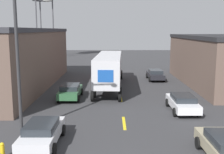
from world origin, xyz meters
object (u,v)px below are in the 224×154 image
object	(u,v)px
semi_truck	(111,67)
parked_car_left_near	(43,132)
parked_car_left_far	(71,91)
street_lamp	(23,56)
parked_car_right_far	(156,74)
parked_car_right_mid	(184,102)
fire_hydrant	(3,150)

from	to	relation	value
semi_truck	parked_car_left_near	distance (m)	16.47
parked_car_left_far	street_lamp	world-z (taller)	street_lamp
parked_car_left_far	parked_car_right_far	size ratio (longest dim) A/B	1.00
parked_car_left_far	parked_car_right_far	world-z (taller)	same
parked_car_right_mid	parked_car_left_near	bearing A→B (deg)	-145.25
parked_car_left_far	fire_hydrant	bearing A→B (deg)	-97.35
parked_car_left_near	parked_car_right_far	size ratio (longest dim) A/B	1.00
parked_car_right_far	street_lamp	size ratio (longest dim) A/B	0.54
semi_truck	fire_hydrant	bearing A→B (deg)	-104.12
parked_car_right_far	fire_hydrant	bearing A→B (deg)	-116.37
fire_hydrant	parked_car_right_far	bearing A→B (deg)	63.63
semi_truck	street_lamp	distance (m)	15.16
street_lamp	fire_hydrant	distance (m)	5.68
semi_truck	parked_car_left_near	bearing A→B (deg)	-100.42
parked_car_right_far	parked_car_left_near	bearing A→B (deg)	-114.63
parked_car_right_far	parked_car_right_mid	xyz separation A→B (m)	(0.00, -14.06, 0.00)
semi_truck	street_lamp	bearing A→B (deg)	-107.88
street_lamp	parked_car_right_far	bearing A→B (deg)	59.49
parked_car_right_mid	fire_hydrant	xyz separation A→B (m)	(-11.04, -8.22, -0.32)
parked_car_right_mid	fire_hydrant	bearing A→B (deg)	-143.36
street_lamp	fire_hydrant	size ratio (longest dim) A/B	10.18
parked_car_left_near	semi_truck	bearing A→B (deg)	77.17
parked_car_left_near	parked_car_right_mid	bearing A→B (deg)	34.75
parked_car_right_mid	parked_car_left_far	bearing A→B (deg)	156.27
parked_car_left_far	parked_car_right_mid	distance (m)	10.32
parked_car_left_far	fire_hydrant	xyz separation A→B (m)	(-1.60, -12.37, -0.32)
parked_car_left_near	parked_car_right_mid	xyz separation A→B (m)	(9.45, 6.55, 0.00)
parked_car_right_far	parked_car_right_mid	world-z (taller)	same
semi_truck	parked_car_right_far	distance (m)	7.59
parked_car_right_mid	fire_hydrant	world-z (taller)	parked_car_right_mid
street_lamp	semi_truck	bearing A→B (deg)	69.71
parked_car_left_near	parked_car_right_far	bearing A→B (deg)	65.37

